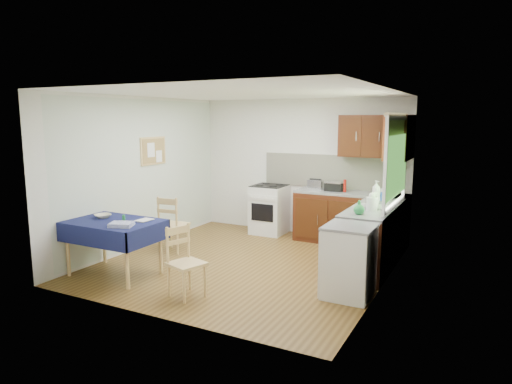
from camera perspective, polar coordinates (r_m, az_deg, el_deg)
The scene contains 33 objects.
floor at distance 6.91m, azimuth -1.11°, elevation -8.90°, with size 4.20×4.20×0.00m, color #543916.
ceiling at distance 6.58m, azimuth -1.18°, elevation 12.28°, with size 4.00×4.20×0.02m, color white.
wall_back at distance 8.52m, azimuth 5.63°, elevation 3.12°, with size 4.00×0.02×2.50m, color silver.
wall_front at distance 4.91m, azimuth -12.92°, elevation -1.57°, with size 4.00×0.02×2.50m, color silver.
wall_left at distance 7.78m, azimuth -14.21°, elevation 2.30°, with size 0.02×4.20×2.50m, color silver.
wall_right at distance 5.95m, azimuth 16.04°, elevation 0.17°, with size 0.02×4.20×2.50m, color silver.
base_cabinets at distance 7.45m, azimuth 12.84°, elevation -4.35°, with size 1.90×2.30×0.86m.
worktop_back at distance 7.95m, azimuth 11.81°, elevation -0.15°, with size 1.90×0.60×0.04m, color slate.
worktop_right at distance 6.70m, azimuth 14.50°, elevation -1.99°, with size 0.60×1.70×0.04m, color slate.
worktop_corner at distance 7.81m, azimuth 16.40°, elevation -0.51°, with size 0.60×0.60×0.04m, color slate.
splashback at distance 8.29m, azimuth 9.76°, elevation 2.52°, with size 2.70×0.02×0.60m, color #EBE4C8.
upper_cabinets at distance 7.75m, azimuth 15.45°, elevation 6.68°, with size 1.20×0.85×0.70m.
stove at distance 8.57m, azimuth 1.68°, elevation -2.15°, with size 0.60×0.61×0.92m.
window at distance 6.59m, azimuth 17.17°, elevation 4.48°, with size 0.04×1.48×1.26m.
fridge at distance 5.68m, azimuth 11.55°, elevation -8.48°, with size 0.58×0.60×0.89m.
corkboard at distance 7.95m, azimuth -12.72°, elevation 5.03°, with size 0.04×0.62×0.47m.
dining_table at distance 6.54m, azimuth -17.40°, elevation -4.35°, with size 1.27×0.86×0.77m.
chair_far at distance 7.48m, azimuth -10.45°, elevation -3.78°, with size 0.44×0.44×0.92m.
chair_near at distance 5.65m, azimuth -8.95°, elevation -8.32°, with size 0.48×0.48×0.86m.
toaster at distance 8.12m, azimuth 7.44°, elevation 0.93°, with size 0.25×0.16×0.20m.
sandwich_press at distance 8.03m, azimuth 9.77°, elevation 0.74°, with size 0.29×0.25×0.17m.
sauce_bottle at distance 7.91m, azimuth 11.04°, elevation 0.76°, with size 0.05×0.05×0.22m, color #AE150D.
yellow_packet at distance 8.10m, azimuth 10.56°, elevation 0.72°, with size 0.11×0.07×0.14m, color gold.
dish_rack at distance 6.67m, azimuth 14.54°, elevation -1.66°, with size 0.43×0.33×0.20m.
kettle at distance 6.41m, azimuth 14.30°, elevation -1.30°, with size 0.15×0.15×0.25m.
cup at distance 7.76m, azimuth 15.48°, elevation 0.00°, with size 0.13×0.13×0.10m, color white.
soap_bottle_a at distance 7.07m, azimuth 14.77°, elevation 0.08°, with size 0.13×0.13×0.33m, color silver.
soap_bottle_b at distance 7.25m, azimuth 15.59°, elevation -0.32°, with size 0.08×0.08×0.18m, color #1E47B2.
soap_bottle_c at distance 6.13m, azimuth 12.76°, elevation -1.89°, with size 0.14×0.14×0.18m, color #258A41.
plate_bowl at distance 6.74m, azimuth -18.61°, elevation -2.86°, with size 0.22×0.22×0.05m, color beige.
book at distance 6.45m, azimuth -14.31°, elevation -3.36°, with size 0.17×0.23×0.02m, color white.
spice_jar at distance 6.45m, azimuth -16.20°, elevation -3.14°, with size 0.04×0.04×0.08m, color #227F39.
tea_towel at distance 6.15m, azimuth -16.46°, elevation -3.91°, with size 0.29×0.23×0.05m, color navy.
Camera 1 is at (3.14, -5.77, 2.15)m, focal length 32.00 mm.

